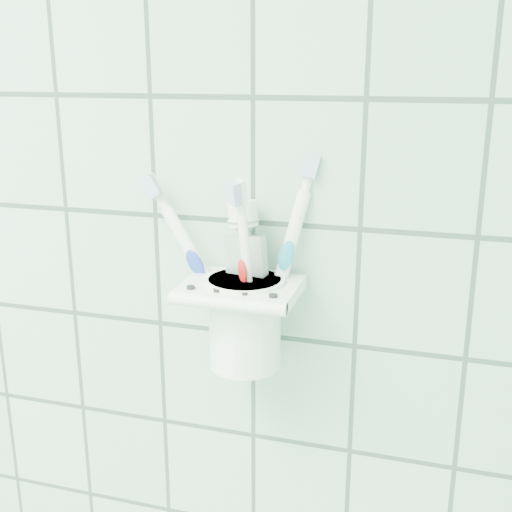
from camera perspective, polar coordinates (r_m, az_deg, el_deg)
The scene contains 6 objects.
holder_bracket at distance 0.62m, azimuth -1.28°, elevation -3.04°, with size 0.11×0.10×0.03m.
cup at distance 0.64m, azimuth -1.00°, elevation -5.57°, with size 0.08×0.08×0.09m.
toothbrush_pink at distance 0.62m, azimuth -0.78°, elevation 0.12°, with size 0.10×0.03×0.20m.
toothbrush_blue at distance 0.61m, azimuth 0.23°, elevation -0.11°, with size 0.05×0.05×0.21m.
toothbrush_orange at distance 0.63m, azimuth -0.22°, elevation -0.71°, with size 0.02×0.05×0.19m.
toothpaste_tube at distance 0.62m, azimuth -0.28°, elevation -1.22°, with size 0.05×0.04×0.16m.
Camera 1 is at (0.83, 0.59, 1.52)m, focal length 45.00 mm.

